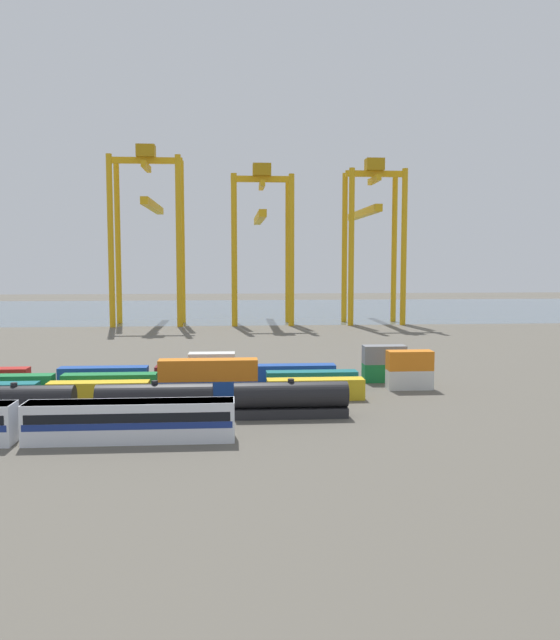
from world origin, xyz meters
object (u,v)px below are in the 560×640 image
object	(u,v)px
shipping_container_1	(99,392)
gantry_crane_east	(371,225)
shipping_container_2	(208,391)
gantry_crane_west	(149,219)
shipping_container_10	(409,379)
passenger_train	(19,421)
freight_tank_row	(155,401)
gantry_crane_central	(261,229)
shipping_container_4	(315,389)
shipping_container_16	(384,373)

from	to	relation	value
shipping_container_1	gantry_crane_east	world-z (taller)	gantry_crane_east
shipping_container_2	gantry_crane_east	bearing A→B (deg)	67.30
gantry_crane_west	shipping_container_10	bearing A→B (deg)	-63.73
shipping_container_2	gantry_crane_west	world-z (taller)	gantry_crane_west
passenger_train	freight_tank_row	world-z (taller)	freight_tank_row
shipping_container_2	gantry_crane_central	distance (m)	102.50
passenger_train	shipping_container_4	distance (m)	35.07
freight_tank_row	gantry_crane_central	bearing A→B (deg)	81.26
gantry_crane_east	shipping_container_1	bearing A→B (deg)	-118.91
shipping_container_16	gantry_crane_central	world-z (taller)	gantry_crane_central
gantry_crane_central	shipping_container_10	bearing A→B (deg)	-80.51
shipping_container_1	shipping_container_4	world-z (taller)	same
shipping_container_2	shipping_container_10	xyz separation A→B (m)	(26.72, 5.53, 0.00)
gantry_crane_central	shipping_container_4	bearing A→B (deg)	-88.75
gantry_crane_central	gantry_crane_west	bearing A→B (deg)	-179.35
shipping_container_4	shipping_container_10	size ratio (longest dim) A/B	2.00
passenger_train	gantry_crane_west	distance (m)	118.89
passenger_train	gantry_crane_east	xyz separation A→B (m)	(58.58, 116.40, 24.72)
shipping_container_1	gantry_crane_central	world-z (taller)	gantry_crane_central
shipping_container_4	gantry_crane_central	world-z (taller)	gantry_crane_central
shipping_container_2	gantry_crane_east	world-z (taller)	gantry_crane_east
freight_tank_row	shipping_container_16	bearing A→B (deg)	33.64
shipping_container_1	shipping_container_16	xyz separation A→B (m)	(37.84, 11.06, 0.00)
shipping_container_2	gantry_crane_west	xyz separation A→B (m)	(-19.19, 98.55, 27.10)
shipping_container_10	gantry_crane_central	size ratio (longest dim) A/B	0.14
shipping_container_4	gantry_crane_west	xyz separation A→B (m)	(-32.47, 98.55, 27.10)
shipping_container_4	gantry_crane_east	distance (m)	106.06
passenger_train	shipping_container_16	size ratio (longest dim) A/B	6.72
shipping_container_4	shipping_container_16	xyz separation A→B (m)	(11.30, 11.06, 0.00)
gantry_crane_central	gantry_crane_east	bearing A→B (deg)	0.22
shipping_container_1	shipping_container_10	size ratio (longest dim) A/B	2.00
passenger_train	shipping_container_2	distance (m)	24.45
shipping_container_4	shipping_container_16	size ratio (longest dim) A/B	2.00
gantry_crane_west	gantry_crane_east	xyz separation A→B (m)	(60.60, 0.46, -1.54)
gantry_crane_central	shipping_container_2	bearing A→B (deg)	-96.41
shipping_container_2	shipping_container_4	bearing A→B (deg)	0.00
gantry_crane_central	gantry_crane_east	size ratio (longest dim) A/B	0.96
shipping_container_2	gantry_crane_central	bearing A→B (deg)	83.59
gantry_crane_west	shipping_container_4	bearing A→B (deg)	-71.77
shipping_container_1	gantry_crane_east	distance (m)	115.96
shipping_container_16	gantry_crane_east	bearing A→B (deg)	79.16
shipping_container_1	gantry_crane_west	distance (m)	102.38
freight_tank_row	shipping_container_2	distance (m)	10.50
gantry_crane_west	passenger_train	bearing A→B (deg)	-89.00
shipping_container_1	gantry_crane_east	size ratio (longest dim) A/B	0.27
freight_tank_row	gantry_crane_east	xyz separation A→B (m)	(46.88, 107.94, 24.85)
freight_tank_row	shipping_container_4	distance (m)	20.77
passenger_train	shipping_container_10	distance (m)	49.52
gantry_crane_east	shipping_container_2	bearing A→B (deg)	-112.70
gantry_crane_east	passenger_train	bearing A→B (deg)	-116.72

